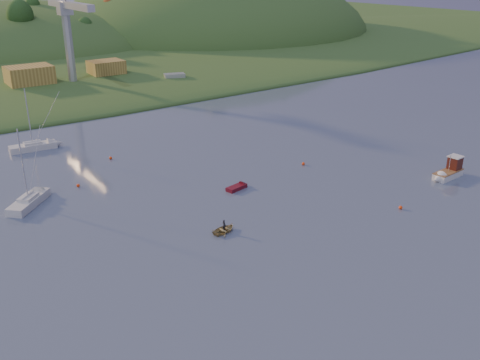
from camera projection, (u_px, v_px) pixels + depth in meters
shore_slope at (20, 67)px, 173.57m from camera, size 640.00×150.00×7.00m
hill_center at (15, 48)px, 212.84m from camera, size 140.00×120.00×36.00m
hill_right at (214, 36)px, 247.57m from camera, size 150.00×130.00×60.00m
hillside_trees at (4, 59)px, 188.62m from camera, size 280.00×50.00×32.00m
wharf at (82, 84)px, 143.48m from camera, size 42.00×16.00×2.40m
shed_west at (30, 76)px, 135.84m from camera, size 11.00×8.00×4.80m
shed_east at (106, 68)px, 148.11m from camera, size 9.00×7.00×4.00m
dock_crane at (69, 24)px, 133.14m from camera, size 3.20×28.00×20.30m
fishing_boat at (447, 173)px, 83.24m from camera, size 6.86×2.56×4.30m
sailboat_near at (29, 201)px, 73.91m from camera, size 7.30×7.35×11.06m
sailboat_far at (33, 146)px, 96.13m from camera, size 8.21×3.04×11.17m
canoe at (224, 230)px, 66.71m from camera, size 3.68×2.93×0.68m
paddler at (224, 227)px, 66.57m from camera, size 0.43×0.57×1.41m
red_tender at (240, 186)px, 79.92m from camera, size 4.13×2.10×1.34m
work_vessel at (175, 81)px, 146.91m from camera, size 13.71×8.34×3.32m
buoy_0 at (401, 208)px, 72.97m from camera, size 0.50×0.50×0.50m
buoy_1 at (303, 164)px, 88.99m from camera, size 0.50×0.50×0.50m
buoy_2 at (78, 185)px, 80.23m from camera, size 0.50×0.50×0.50m
buoy_3 at (111, 158)px, 91.61m from camera, size 0.50×0.50×0.50m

